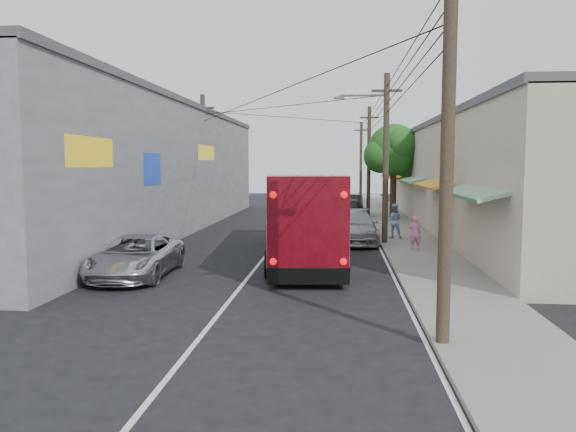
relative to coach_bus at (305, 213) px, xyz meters
name	(u,v)px	position (x,y,z in m)	size (l,w,h in m)	color
ground	(218,316)	(-1.65, -9.10, -1.81)	(120.00, 120.00, 0.00)	black
sidewalk	(397,227)	(4.85, 10.90, -1.75)	(3.00, 80.00, 0.12)	slate
building_right	(468,175)	(9.34, 12.90, 1.34)	(7.09, 40.00, 6.25)	#BFB597
building_left	(139,167)	(-10.15, 8.89, 1.84)	(7.20, 36.00, 7.25)	gray
utility_poles	(341,159)	(1.47, 11.22, 2.31)	(11.80, 45.28, 8.00)	#473828
street_tree	(395,152)	(5.22, 16.91, 2.86)	(4.40, 4.00, 6.60)	#3F2B19
coach_bus	(305,213)	(0.00, 0.00, 0.00)	(3.55, 12.32, 3.50)	silver
jeepney	(136,256)	(-5.45, -4.50, -1.11)	(2.32, 5.04, 1.40)	silver
parked_suv	(354,227)	(2.15, 4.59, -1.04)	(2.16, 5.32, 1.54)	gray
parked_car_mid	(350,209)	(2.15, 15.71, -1.06)	(1.79, 4.46, 1.52)	#242429
parked_car_far	(349,206)	(2.15, 17.90, -1.00)	(1.71, 4.92, 1.62)	black
pedestrian_near	(415,233)	(4.68, 1.81, -0.97)	(0.53, 0.35, 1.46)	pink
pedestrian_far	(394,221)	(4.15, 5.60, -0.83)	(0.84, 0.66, 1.73)	#94ADD7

